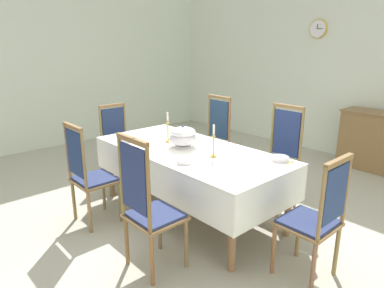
# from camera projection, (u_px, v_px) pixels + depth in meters

# --- Properties ---
(ground) EXTENTS (7.51, 6.73, 0.04)m
(ground) POSITION_uv_depth(u_px,v_px,m) (190.00, 214.00, 4.00)
(ground) COLOR #ABAA9A
(back_wall) EXTENTS (7.51, 0.08, 3.56)m
(back_wall) POSITION_uv_depth(u_px,v_px,m) (344.00, 50.00, 5.68)
(back_wall) COLOR silver
(back_wall) RESTS_ON ground
(left_wall) EXTENTS (0.08, 6.73, 3.56)m
(left_wall) POSITION_uv_depth(u_px,v_px,m) (51.00, 50.00, 6.21)
(left_wall) COLOR silver
(left_wall) RESTS_ON ground
(dining_table) EXTENTS (2.25, 1.04, 0.78)m
(dining_table) POSITION_uv_depth(u_px,v_px,m) (189.00, 156.00, 3.79)
(dining_table) COLOR brown
(dining_table) RESTS_ON ground
(tablecloth) EXTENTS (2.27, 1.06, 0.38)m
(tablecloth) POSITION_uv_depth(u_px,v_px,m) (189.00, 157.00, 3.80)
(tablecloth) COLOR white
(tablecloth) RESTS_ON dining_table
(chair_south_a) EXTENTS (0.44, 0.42, 1.12)m
(chair_south_a) POSITION_uv_depth(u_px,v_px,m) (89.00, 173.00, 3.63)
(chair_south_a) COLOR olive
(chair_south_a) RESTS_ON ground
(chair_north_a) EXTENTS (0.44, 0.42, 1.20)m
(chair_north_a) POSITION_uv_depth(u_px,v_px,m) (213.00, 139.00, 4.81)
(chair_north_a) COLOR brown
(chair_north_a) RESTS_ON ground
(chair_south_b) EXTENTS (0.44, 0.42, 1.21)m
(chair_south_b) POSITION_uv_depth(u_px,v_px,m) (148.00, 206.00, 2.83)
(chair_south_b) COLOR brown
(chair_south_b) RESTS_ON ground
(chair_north_b) EXTENTS (0.44, 0.42, 1.21)m
(chair_north_b) POSITION_uv_depth(u_px,v_px,m) (279.00, 157.00, 4.03)
(chair_north_b) COLOR olive
(chair_north_b) RESTS_ON ground
(chair_head_west) EXTENTS (0.42, 0.44, 1.06)m
(chair_head_west) POSITION_uv_depth(u_px,v_px,m) (119.00, 140.00, 4.92)
(chair_head_west) COLOR brown
(chair_head_west) RESTS_ON ground
(chair_head_east) EXTENTS (0.42, 0.44, 1.08)m
(chair_head_east) POSITION_uv_depth(u_px,v_px,m) (316.00, 217.00, 2.74)
(chair_head_east) COLOR brown
(chair_head_east) RESTS_ON ground
(soup_tureen) EXTENTS (0.32, 0.32, 0.25)m
(soup_tureen) POSITION_uv_depth(u_px,v_px,m) (183.00, 137.00, 3.81)
(soup_tureen) COLOR white
(soup_tureen) RESTS_ON tablecloth
(candlestick_west) EXTENTS (0.07, 0.07, 0.35)m
(candlestick_west) POSITION_uv_depth(u_px,v_px,m) (168.00, 130.00, 3.99)
(candlestick_west) COLOR gold
(candlestick_west) RESTS_ON tablecloth
(candlestick_east) EXTENTS (0.07, 0.07, 0.34)m
(candlestick_east) POSITION_uv_depth(u_px,v_px,m) (214.00, 144.00, 3.46)
(candlestick_east) COLOR gold
(candlestick_east) RESTS_ON tablecloth
(bowl_near_left) EXTENTS (0.16, 0.16, 0.04)m
(bowl_near_left) POSITION_uv_depth(u_px,v_px,m) (126.00, 140.00, 4.04)
(bowl_near_left) COLOR white
(bowl_near_left) RESTS_ON tablecloth
(bowl_near_right) EXTENTS (0.18, 0.18, 0.04)m
(bowl_near_right) POSITION_uv_depth(u_px,v_px,m) (280.00, 158.00, 3.39)
(bowl_near_right) COLOR white
(bowl_near_right) RESTS_ON tablecloth
(bowl_far_left) EXTENTS (0.15, 0.15, 0.03)m
(bowl_far_left) POSITION_uv_depth(u_px,v_px,m) (184.00, 161.00, 3.31)
(bowl_far_left) COLOR white
(bowl_far_left) RESTS_ON tablecloth
(bowl_far_right) EXTENTS (0.16, 0.16, 0.03)m
(bowl_far_right) POSITION_uv_depth(u_px,v_px,m) (181.00, 132.00, 4.43)
(bowl_far_right) COLOR white
(bowl_far_right) RESTS_ON tablecloth
(spoon_primary) EXTENTS (0.06, 0.17, 0.01)m
(spoon_primary) POSITION_uv_depth(u_px,v_px,m) (123.00, 139.00, 4.15)
(spoon_primary) COLOR gold
(spoon_primary) RESTS_ON tablecloth
(spoon_secondary) EXTENTS (0.05, 0.18, 0.01)m
(spoon_secondary) POSITION_uv_depth(u_px,v_px,m) (291.00, 162.00, 3.33)
(spoon_secondary) COLOR gold
(spoon_secondary) RESTS_ON tablecloth
(mounted_clock) EXTENTS (0.31, 0.06, 0.31)m
(mounted_clock) POSITION_uv_depth(u_px,v_px,m) (318.00, 29.00, 5.86)
(mounted_clock) COLOR #D1B251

